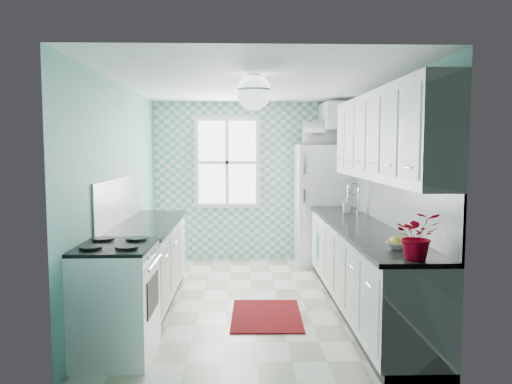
{
  "coord_description": "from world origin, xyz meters",
  "views": [
    {
      "loc": [
        -0.13,
        -5.72,
        1.78
      ],
      "look_at": [
        0.05,
        0.25,
        1.25
      ],
      "focal_mm": 35.0,
      "sensor_mm": 36.0,
      "label": 1
    }
  ],
  "objects_px": {
    "ceiling_light": "(254,92)",
    "fruit_bowl": "(400,245)",
    "microwave": "(323,134)",
    "stove": "(116,299)",
    "potted_plant": "(418,235)",
    "sink": "(346,215)",
    "fridge": "(322,205)"
  },
  "relations": [
    {
      "from": "ceiling_light",
      "to": "fruit_bowl",
      "type": "height_order",
      "value": "ceiling_light"
    },
    {
      "from": "ceiling_light",
      "to": "stove",
      "type": "distance_m",
      "value": 2.31
    },
    {
      "from": "fridge",
      "to": "stove",
      "type": "height_order",
      "value": "fridge"
    },
    {
      "from": "fruit_bowl",
      "to": "microwave",
      "type": "relative_size",
      "value": 0.39
    },
    {
      "from": "microwave",
      "to": "ceiling_light",
      "type": "bearing_deg",
      "value": 70.38
    },
    {
      "from": "ceiling_light",
      "to": "sink",
      "type": "relative_size",
      "value": 0.66
    },
    {
      "from": "potted_plant",
      "to": "ceiling_light",
      "type": "bearing_deg",
      "value": 133.62
    },
    {
      "from": "fridge",
      "to": "stove",
      "type": "xyz_separation_m",
      "value": [
        -2.31,
        -3.35,
        -0.41
      ]
    },
    {
      "from": "potted_plant",
      "to": "stove",
      "type": "bearing_deg",
      "value": 167.71
    },
    {
      "from": "stove",
      "to": "potted_plant",
      "type": "xyz_separation_m",
      "value": [
        2.4,
        -0.52,
        0.63
      ]
    },
    {
      "from": "ceiling_light",
      "to": "potted_plant",
      "type": "xyz_separation_m",
      "value": [
        1.2,
        -1.26,
        -1.2
      ]
    },
    {
      "from": "fridge",
      "to": "stove",
      "type": "relative_size",
      "value": 1.92
    },
    {
      "from": "stove",
      "to": "microwave",
      "type": "bearing_deg",
      "value": 57.44
    },
    {
      "from": "sink",
      "to": "fridge",
      "type": "bearing_deg",
      "value": 96.41
    },
    {
      "from": "ceiling_light",
      "to": "sink",
      "type": "xyz_separation_m",
      "value": [
        1.2,
        1.33,
        -1.39
      ]
    },
    {
      "from": "ceiling_light",
      "to": "fridge",
      "type": "distance_m",
      "value": 3.17
    },
    {
      "from": "microwave",
      "to": "potted_plant",
      "type": "bearing_deg",
      "value": 94.73
    },
    {
      "from": "fruit_bowl",
      "to": "fridge",
      "type": "bearing_deg",
      "value": 91.49
    },
    {
      "from": "ceiling_light",
      "to": "fridge",
      "type": "relative_size",
      "value": 0.19
    },
    {
      "from": "stove",
      "to": "microwave",
      "type": "distance_m",
      "value": 4.34
    },
    {
      "from": "fruit_bowl",
      "to": "potted_plant",
      "type": "bearing_deg",
      "value": -90.0
    },
    {
      "from": "fridge",
      "to": "ceiling_light",
      "type": "bearing_deg",
      "value": -112.05
    },
    {
      "from": "fridge",
      "to": "fruit_bowl",
      "type": "height_order",
      "value": "fridge"
    },
    {
      "from": "stove",
      "to": "potted_plant",
      "type": "height_order",
      "value": "potted_plant"
    },
    {
      "from": "ceiling_light",
      "to": "fruit_bowl",
      "type": "distance_m",
      "value": 2.0
    },
    {
      "from": "sink",
      "to": "microwave",
      "type": "distance_m",
      "value": 1.67
    },
    {
      "from": "fruit_bowl",
      "to": "stove",
      "type": "bearing_deg",
      "value": 177.14
    },
    {
      "from": "ceiling_light",
      "to": "fridge",
      "type": "height_order",
      "value": "ceiling_light"
    },
    {
      "from": "sink",
      "to": "fruit_bowl",
      "type": "bearing_deg",
      "value": -87.9
    },
    {
      "from": "fridge",
      "to": "stove",
      "type": "distance_m",
      "value": 4.09
    },
    {
      "from": "sink",
      "to": "stove",
      "type": "bearing_deg",
      "value": -137.15
    },
    {
      "from": "ceiling_light",
      "to": "microwave",
      "type": "bearing_deg",
      "value": 66.98
    }
  ]
}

